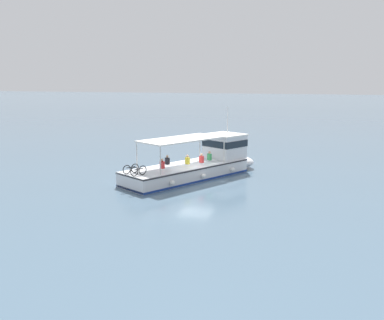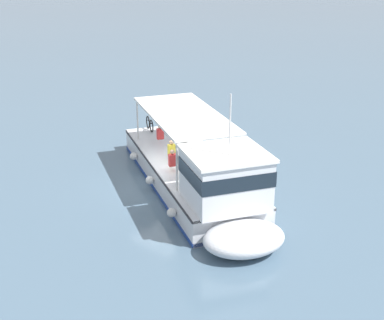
% 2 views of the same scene
% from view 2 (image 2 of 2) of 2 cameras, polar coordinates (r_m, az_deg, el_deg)
% --- Properties ---
extents(ground_plane, '(400.00, 400.00, 0.00)m').
position_cam_2_polar(ground_plane, '(24.22, -2.80, -2.91)').
color(ground_plane, slate).
extents(ferry_main, '(12.62, 8.84, 5.32)m').
position_cam_2_polar(ferry_main, '(22.72, 0.81, -1.78)').
color(ferry_main, silver).
rests_on(ferry_main, ground).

